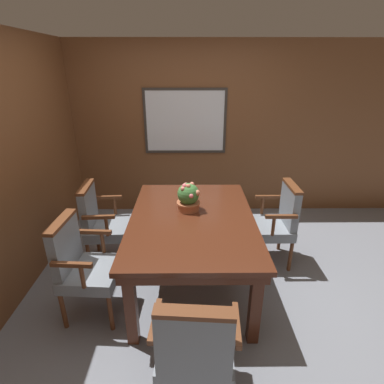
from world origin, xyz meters
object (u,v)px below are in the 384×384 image
at_px(dining_table, 192,226).
at_px(chair_right_far, 277,220).
at_px(potted_plant, 188,197).
at_px(chair_left_far, 102,221).
at_px(chair_head_near, 195,348).
at_px(chair_left_near, 82,263).

bearing_deg(dining_table, chair_right_far, 21.96).
relative_size(dining_table, chair_right_far, 1.77).
bearing_deg(dining_table, potted_plant, 103.30).
height_order(dining_table, chair_left_far, chair_left_far).
distance_m(chair_right_far, chair_head_near, 1.89).
height_order(chair_right_far, chair_left_far, same).
bearing_deg(chair_right_far, potted_plant, -77.74).
relative_size(chair_right_far, chair_left_far, 1.00).
xyz_separation_m(chair_left_far, potted_plant, (0.96, -0.22, 0.38)).
bearing_deg(chair_left_far, potted_plant, -106.30).
xyz_separation_m(chair_left_near, chair_left_far, (-0.04, 0.78, 0.00)).
height_order(chair_right_far, chair_left_near, same).
height_order(chair_right_far, potted_plant, potted_plant).
bearing_deg(chair_head_near, chair_left_near, -37.19).
xyz_separation_m(chair_left_near, potted_plant, (0.93, 0.56, 0.38)).
xyz_separation_m(chair_head_near, chair_left_far, (-1.01, 1.63, 0.00)).
relative_size(dining_table, potted_plant, 5.73).
bearing_deg(potted_plant, chair_left_near, -148.98).
bearing_deg(chair_left_near, chair_right_far, -64.38).
relative_size(chair_right_far, chair_head_near, 1.00).
xyz_separation_m(chair_right_far, chair_head_near, (-0.94, -1.63, 0.00)).
bearing_deg(chair_left_far, chair_right_far, -93.52).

